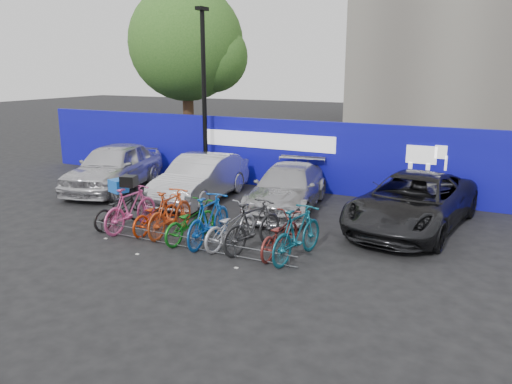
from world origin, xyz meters
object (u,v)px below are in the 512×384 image
Objects in this scene: tree at (191,46)px; car_3 at (413,202)px; bike_0 at (120,209)px; bike_5 at (209,220)px; bike_6 at (231,226)px; bike_8 at (280,235)px; bike_rack at (186,242)px; bike_4 at (190,222)px; car_2 at (287,188)px; bike_7 at (253,226)px; bike_2 at (156,214)px; bike_9 at (297,234)px; bike_1 at (131,208)px; car_1 at (201,178)px; lamppost at (204,92)px; bike_3 at (170,212)px; car_0 at (114,167)px.

tree is 13.77m from car_3.
bike_5 is (2.84, -0.12, 0.13)m from bike_0.
bike_6 is 1.05× the size of bike_8.
bike_rack is 0.67m from bike_4.
car_3 reaches higher than car_2.
car_3 is 2.55× the size of bike_5.
car_2 is 2.45× the size of bike_4.
bike_5 is 1.14m from bike_7.
bike_4 is 0.91× the size of bike_5.
tree is 13.13m from bike_5.
car_3 reaches higher than bike_8.
bike_2 is at bearing -7.90° from bike_5.
bike_9 is at bearing 170.56° from bike_8.
bike_5 is at bearing -178.44° from bike_1.
bike_2 is at bearing 153.57° from bike_rack.
bike_1 is 1.08× the size of bike_8.
car_1 reaches higher than bike_1.
bike_7 reaches higher than bike_4.
tree is at bearing 119.73° from car_1.
lamppost is at bearing -52.49° from tree.
tree reaches higher than car_1.
car_3 reaches higher than bike_3.
bike_3 reaches higher than bike_8.
lamppost is at bearing 172.96° from car_3.
car_1 is at bearing -57.36° from bike_5.
bike_rack is 2.99× the size of bike_6.
car_0 is 4.36m from bike_0.
bike_4 is (-4.67, -3.40, -0.23)m from car_3.
car_1 is at bearing -26.87° from bike_9.
lamppost is 1.37× the size of car_2.
bike_5 is (0.30, 0.54, 0.44)m from bike_rack.
car_2 is 3.77m from bike_4.
car_3 is 2.64× the size of bike_1.
tree is 14.48m from bike_9.
bike_7 is at bearing -123.97° from car_3.
car_2 is 2.27× the size of bike_7.
bike_7 is at bearing -89.16° from car_2.
car_1 is at bearing -28.67° from bike_7.
bike_1 is 1.10× the size of bike_2.
bike_9 reaches higher than bike_7.
bike_7 is (1.14, 0.07, -0.01)m from bike_5.
bike_7 is at bearing 4.09° from bike_8.
bike_4 is at bearing 173.80° from bike_2.
lamppost is 6.26m from bike_2.
bike_1 is (3.47, -3.26, -0.22)m from car_0.
bike_6 reaches higher than bike_4.
tree is at bearing -61.78° from bike_3.
lamppost is at bearing -77.32° from bike_0.
car_3 is 7.34m from bike_1.
lamppost is 7.59m from bike_7.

